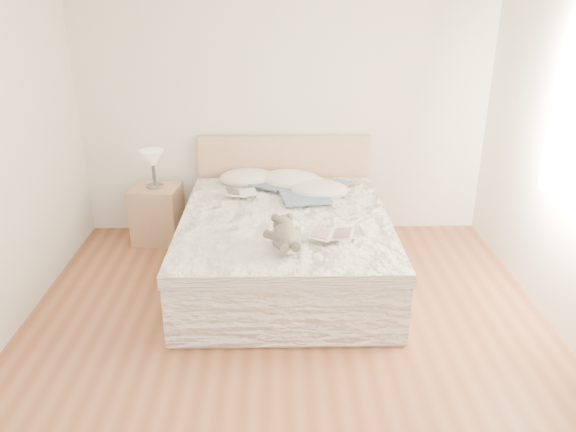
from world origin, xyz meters
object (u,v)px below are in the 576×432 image
object	(u,v)px
nightstand	(157,214)
table_lamp	(153,161)
bed	(285,243)
photo_book	(241,193)
teddy_bear	(285,244)
childrens_book	(331,235)

from	to	relation	value
nightstand	table_lamp	size ratio (longest dim) A/B	1.52
nightstand	table_lamp	bearing A→B (deg)	71.48
bed	nightstand	bearing A→B (deg)	148.78
bed	photo_book	world-z (taller)	bed
nightstand	photo_book	xyz separation A→B (m)	(0.86, -0.38, 0.35)
bed	table_lamp	size ratio (longest dim) A/B	5.84
photo_book	bed	bearing A→B (deg)	-54.99
nightstand	teddy_bear	bearing A→B (deg)	-50.38
nightstand	bed	bearing A→B (deg)	-31.22
childrens_book	teddy_bear	distance (m)	0.41
bed	nightstand	distance (m)	1.47
teddy_bear	childrens_book	bearing A→B (deg)	18.28
nightstand	childrens_book	bearing A→B (deg)	-39.18
bed	nightstand	xyz separation A→B (m)	(-1.25, 0.76, -0.03)
bed	childrens_book	world-z (taller)	bed
photo_book	teddy_bear	size ratio (longest dim) A/B	0.83
nightstand	childrens_book	world-z (taller)	childrens_book
bed	childrens_book	size ratio (longest dim) A/B	6.43
teddy_bear	photo_book	bearing A→B (deg)	97.32
nightstand	childrens_book	xyz separation A→B (m)	(1.60, -1.30, 0.35)
table_lamp	teddy_bear	distance (m)	1.96
photo_book	teddy_bear	bearing A→B (deg)	-82.12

